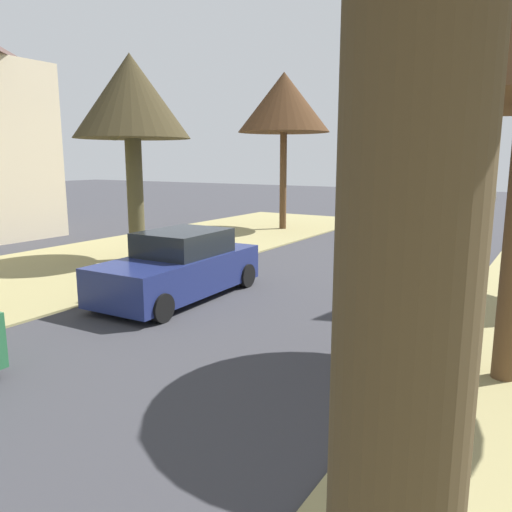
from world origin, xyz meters
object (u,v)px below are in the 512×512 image
street_tree_left_far (284,103)px  parked_sedan_navy (180,267)px  street_tree_left_mid_b (131,99)px  stop_sign_far (468,222)px

street_tree_left_far → parked_sedan_navy: (3.59, -11.60, -4.97)m
parked_sedan_navy → street_tree_left_mid_b: bearing=146.6°
parked_sedan_navy → stop_sign_far: bearing=1.2°
parked_sedan_navy → street_tree_left_far: bearing=107.2°
stop_sign_far → street_tree_left_far: size_ratio=0.43×
street_tree_left_far → street_tree_left_mid_b: bearing=-92.6°
stop_sign_far → street_tree_left_far: street_tree_left_far is taller
stop_sign_far → street_tree_left_far: bearing=130.6°
stop_sign_far → street_tree_left_mid_b: bearing=166.2°
street_tree_left_mid_b → stop_sign_far: bearing=-13.8°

